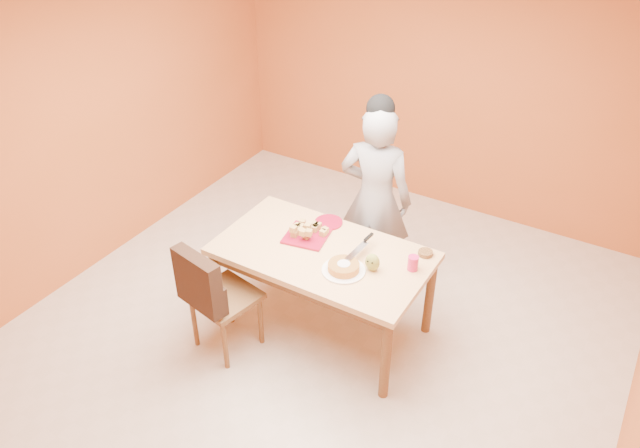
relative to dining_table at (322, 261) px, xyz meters
The scene contains 15 objects.
floor 0.69m from the dining_table, 85.42° to the right, with size 5.00×5.00×0.00m, color beige.
wall_back 2.42m from the dining_table, 89.65° to the left, with size 4.50×4.50×0.00m, color #BC5C2B.
wall_left 2.34m from the dining_table, behind, with size 5.00×5.00×0.00m, color #BC5C2B.
dining_table is the anchor object (origin of this frame).
dining_chair 0.79m from the dining_table, 133.20° to the right, with size 0.53×0.60×0.97m.
pastry_pile 0.27m from the dining_table, 153.57° to the left, with size 0.29×0.29×0.09m, color tan, non-canonical shape.
person 0.77m from the dining_table, 85.30° to the left, with size 0.61×0.40×1.67m, color gray.
pastry_platter 0.24m from the dining_table, 153.57° to the left, with size 0.32×0.32×0.02m, color maroon.
red_dinner_plate 0.39m from the dining_table, 113.18° to the left, with size 0.22×0.22×0.01m, color maroon.
white_cake_plate 0.30m from the dining_table, 27.32° to the right, with size 0.32×0.32×0.01m, color white.
sponge_cake 0.31m from the dining_table, 27.32° to the right, with size 0.23×0.23×0.05m, color gold.
cake_server 0.31m from the dining_table, 10.51° to the left, with size 0.05×0.26×0.01m, color silver.
egg_ornament 0.45m from the dining_table, ahead, with size 0.11×0.09×0.14m, color olive.
magenta_glass 0.70m from the dining_table, 11.94° to the left, with size 0.08×0.08×0.11m, color #CB1E5D.
checker_tin 0.77m from the dining_table, 27.24° to the left, with size 0.11×0.11×0.03m, color #33200E.
Camera 1 is at (1.90, -3.06, 3.52)m, focal length 35.00 mm.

